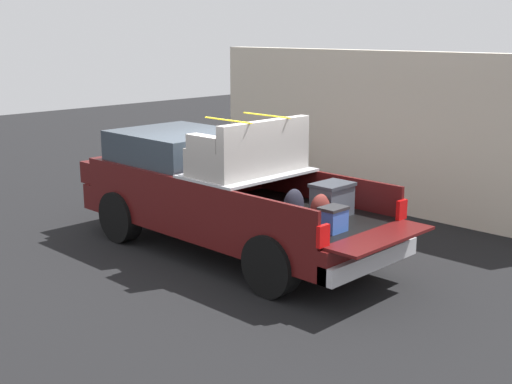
{
  "coord_description": "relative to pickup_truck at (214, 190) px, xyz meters",
  "views": [
    {
      "loc": [
        -7.64,
        7.18,
        3.5
      ],
      "look_at": [
        -0.6,
        0.0,
        1.1
      ],
      "focal_mm": 47.7,
      "sensor_mm": 36.0,
      "label": 1
    }
  ],
  "objects": [
    {
      "name": "ground_plane",
      "position": [
        -0.36,
        0.0,
        -0.97
      ],
      "size": [
        40.0,
        40.0,
        0.0
      ],
      "primitive_type": "plane",
      "color": "black"
    },
    {
      "name": "pickup_truck",
      "position": [
        0.0,
        0.0,
        0.0
      ],
      "size": [
        6.05,
        2.06,
        2.23
      ],
      "color": "#470F0F",
      "rests_on": "ground_plane"
    },
    {
      "name": "building_facade",
      "position": [
        -0.4,
        -4.11,
        0.59
      ],
      "size": [
        8.29,
        0.36,
        3.12
      ],
      "primitive_type": "cube",
      "color": "beige",
      "rests_on": "ground_plane"
    },
    {
      "name": "trash_can",
      "position": [
        2.35,
        -3.37,
        -0.47
      ],
      "size": [
        0.6,
        0.6,
        0.98
      ],
      "color": "#1E592D",
      "rests_on": "ground_plane"
    }
  ]
}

